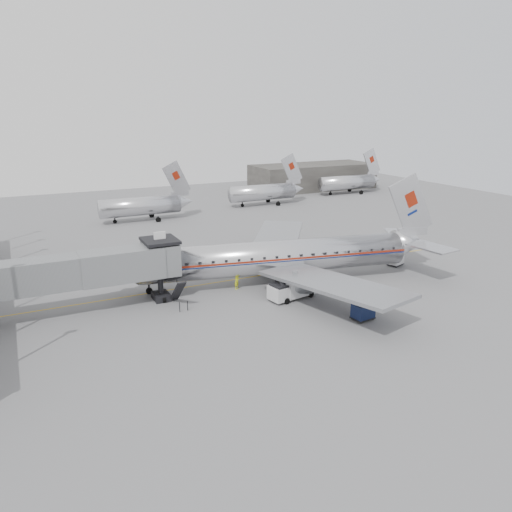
{
  "coord_description": "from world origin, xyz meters",
  "views": [
    {
      "loc": [
        -21.84,
        -43.99,
        18.98
      ],
      "look_at": [
        1.75,
        3.81,
        3.2
      ],
      "focal_mm": 35.0,
      "sensor_mm": 36.0,
      "label": 1
    }
  ],
  "objects_px": {
    "service_van": "(293,286)",
    "baggage_cart_white": "(396,259)",
    "ramp_worker": "(237,281)",
    "baggage_cart_navy": "(363,311)",
    "airliner": "(282,257)"
  },
  "relations": [
    {
      "from": "service_van",
      "to": "baggage_cart_white",
      "type": "bearing_deg",
      "value": 3.81
    },
    {
      "from": "airliner",
      "to": "baggage_cart_white",
      "type": "height_order",
      "value": "airliner"
    },
    {
      "from": "airliner",
      "to": "service_van",
      "type": "height_order",
      "value": "airliner"
    },
    {
      "from": "airliner",
      "to": "baggage_cart_white",
      "type": "relative_size",
      "value": 16.41
    },
    {
      "from": "baggage_cart_navy",
      "to": "ramp_worker",
      "type": "xyz_separation_m",
      "value": [
        -7.22,
        12.73,
        0.14
      ]
    },
    {
      "from": "baggage_cart_navy",
      "to": "ramp_worker",
      "type": "height_order",
      "value": "ramp_worker"
    },
    {
      "from": "service_van",
      "to": "baggage_cart_white",
      "type": "xyz_separation_m",
      "value": [
        17.33,
        4.07,
        -0.49
      ]
    },
    {
      "from": "airliner",
      "to": "baggage_cart_navy",
      "type": "height_order",
      "value": "airliner"
    },
    {
      "from": "baggage_cart_white",
      "to": "ramp_worker",
      "type": "xyz_separation_m",
      "value": [
        -21.44,
        1.0,
        0.16
      ]
    },
    {
      "from": "airliner",
      "to": "service_van",
      "type": "bearing_deg",
      "value": -94.61
    },
    {
      "from": "service_van",
      "to": "ramp_worker",
      "type": "xyz_separation_m",
      "value": [
        -4.12,
        5.07,
        -0.32
      ]
    },
    {
      "from": "service_van",
      "to": "baggage_cart_navy",
      "type": "height_order",
      "value": "service_van"
    },
    {
      "from": "baggage_cart_navy",
      "to": "baggage_cart_white",
      "type": "bearing_deg",
      "value": 32.43
    },
    {
      "from": "service_van",
      "to": "baggage_cart_navy",
      "type": "bearing_deg",
      "value": -77.38
    },
    {
      "from": "baggage_cart_navy",
      "to": "ramp_worker",
      "type": "bearing_deg",
      "value": 112.49
    }
  ]
}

